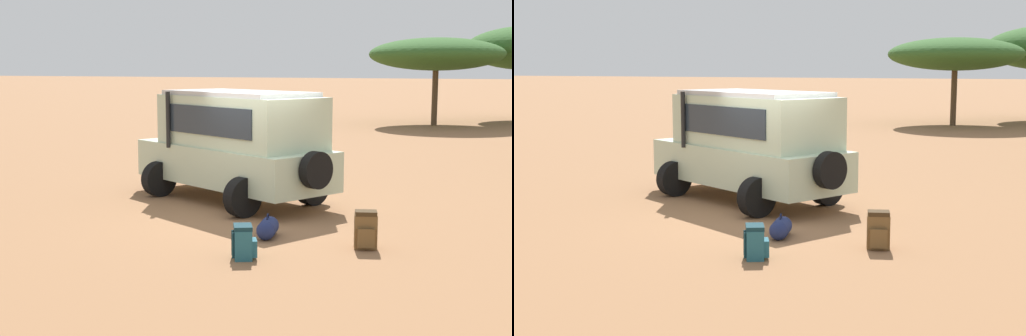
# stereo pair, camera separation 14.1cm
# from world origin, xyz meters

# --- Properties ---
(ground_plane) EXTENTS (320.00, 320.00, 0.00)m
(ground_plane) POSITION_xyz_m (0.00, 0.00, 0.00)
(ground_plane) COLOR #936642
(safari_vehicle) EXTENTS (5.35, 3.93, 2.44)m
(safari_vehicle) POSITION_xyz_m (-0.92, 1.31, 1.29)
(safari_vehicle) COLOR #B2C6A8
(safari_vehicle) RESTS_ON ground_plane
(backpack_beside_front_wheel) EXTENTS (0.43, 0.43, 0.63)m
(backpack_beside_front_wheel) POSITION_xyz_m (2.79, -1.64, 0.31)
(backpack_beside_front_wheel) COLOR brown
(backpack_beside_front_wheel) RESTS_ON ground_plane
(backpack_cluster_center) EXTENTS (0.47, 0.48, 0.54)m
(backpack_cluster_center) POSITION_xyz_m (1.20, -3.00, 0.26)
(backpack_cluster_center) COLOR #235B6B
(backpack_cluster_center) RESTS_ON ground_plane
(duffel_bag_low_black_case) EXTENTS (0.42, 0.77, 0.43)m
(duffel_bag_low_black_case) POSITION_xyz_m (1.01, -1.54, 0.16)
(duffel_bag_low_black_case) COLOR navy
(duffel_bag_low_black_case) RESTS_ON ground_plane
(acacia_tree_far_left) EXTENTS (6.68, 6.56, 4.38)m
(acacia_tree_far_left) POSITION_xyz_m (-0.27, 23.83, 3.56)
(acacia_tree_far_left) COLOR brown
(acacia_tree_far_left) RESTS_ON ground_plane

